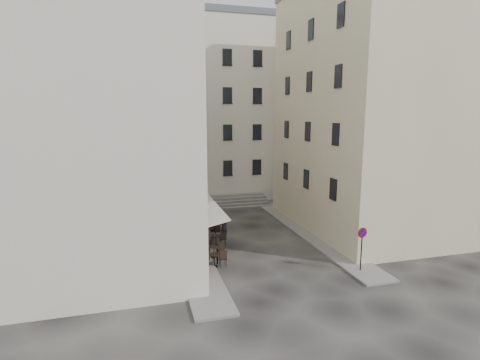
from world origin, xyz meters
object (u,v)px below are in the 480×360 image
object	(u,v)px
no_parking_sign	(362,241)
pedestrian	(224,227)
bistro_table_b	(214,250)
bistro_table_a	(214,259)

from	to	relation	value
no_parking_sign	pedestrian	distance (m)	9.86
bistro_table_b	pedestrian	distance (m)	3.65
no_parking_sign	bistro_table_b	bearing A→B (deg)	146.25
no_parking_sign	pedestrian	size ratio (longest dim) A/B	1.50
pedestrian	bistro_table_b	bearing A→B (deg)	41.00
bistro_table_b	pedestrian	bearing A→B (deg)	67.39
no_parking_sign	bistro_table_a	size ratio (longest dim) A/B	1.83
bistro_table_a	pedestrian	world-z (taller)	pedestrian
pedestrian	bistro_table_a	bearing A→B (deg)	44.47
no_parking_sign	bistro_table_a	world-z (taller)	no_parking_sign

